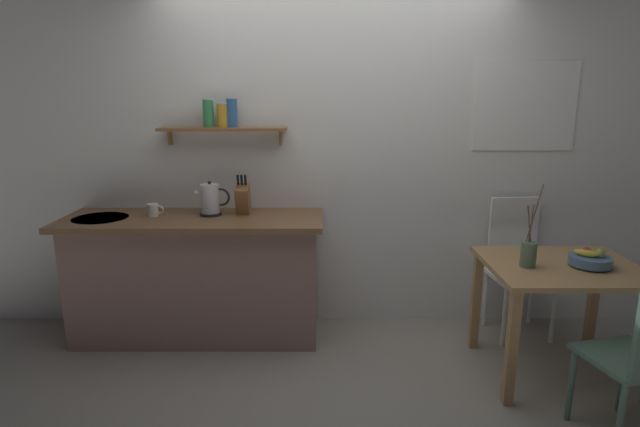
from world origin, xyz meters
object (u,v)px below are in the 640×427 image
Objects in this scene: fruit_bowl at (590,259)px; coffee_mug_by_sink at (153,210)px; knife_block at (243,199)px; dining_table at (561,283)px; electric_kettle at (211,200)px; dining_chair_far at (517,260)px; twig_vase at (528,253)px.

coffee_mug_by_sink is (-2.82, 0.59, 0.17)m from fruit_bowl.
knife_block is at bearing 163.55° from fruit_bowl.
dining_table is 3.71× the size of electric_kettle.
knife_block is at bearing 163.55° from dining_table.
dining_chair_far is 2.30m from electric_kettle.
coffee_mug_by_sink is at bearing -175.78° from electric_kettle.
twig_vase is 2.14m from electric_kettle.
dining_table is 2.38m from electric_kettle.
dining_chair_far is 0.73m from fruit_bowl.
twig_vase is 2.51m from coffee_mug_by_sink.
electric_kettle is 2.10× the size of coffee_mug_by_sink.
dining_table is 0.64m from dining_chair_far.
fruit_bowl is at bearing -0.05° from twig_vase.
dining_chair_far is 4.14× the size of fruit_bowl.
knife_block is at bearing -179.13° from dining_chair_far.
twig_vase is 4.30× the size of coffee_mug_by_sink.
knife_block is (-2.05, 0.61, 0.41)m from dining_table.
dining_chair_far is 4.08× the size of electric_kettle.
fruit_bowl is 2.07× the size of coffee_mug_by_sink.
fruit_bowl is 0.38m from twig_vase.
coffee_mug_by_sink is (-0.63, -0.06, -0.07)m from knife_block.
coffee_mug_by_sink reaches higher than fruit_bowl.
electric_kettle is 0.84× the size of knife_block.
dining_table is at bearing -87.56° from dining_chair_far.
electric_kettle is at bearing 163.13° from twig_vase.
dining_table is 0.32m from twig_vase.
coffee_mug_by_sink is (-0.40, -0.03, -0.07)m from electric_kettle.
knife_block is (-2.19, 0.65, 0.24)m from fruit_bowl.
coffee_mug_by_sink is at bearing -178.09° from dining_chair_far.
dining_chair_far is at bearing 103.74° from fruit_bowl.
coffee_mug_by_sink is (-2.68, 0.55, 0.34)m from dining_table.
twig_vase is at bearing 179.95° from fruit_bowl.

